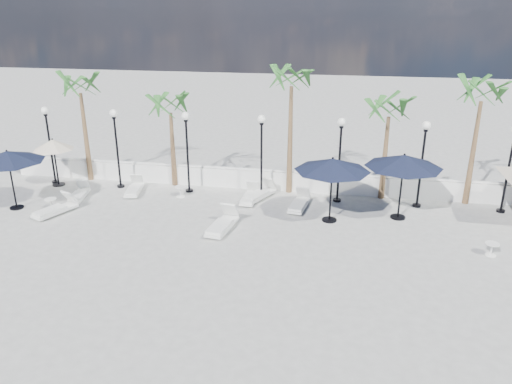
% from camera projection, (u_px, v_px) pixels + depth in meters
% --- Properties ---
extents(ground, '(100.00, 100.00, 0.00)m').
position_uv_depth(ground, '(230.00, 262.00, 17.32)').
color(ground, gray).
rests_on(ground, ground).
extents(balustrade, '(26.00, 0.30, 1.01)m').
position_uv_depth(balustrade, '(265.00, 180.00, 24.06)').
color(balustrade, white).
rests_on(balustrade, ground).
extents(lamppost_0, '(0.36, 0.36, 3.84)m').
position_uv_depth(lamppost_0, '(48.00, 134.00, 24.19)').
color(lamppost_0, black).
rests_on(lamppost_0, ground).
extents(lamppost_1, '(0.36, 0.36, 3.84)m').
position_uv_depth(lamppost_1, '(116.00, 138.00, 23.60)').
color(lamppost_1, black).
rests_on(lamppost_1, ground).
extents(lamppost_2, '(0.36, 0.36, 3.84)m').
position_uv_depth(lamppost_2, '(187.00, 141.00, 23.01)').
color(lamppost_2, black).
rests_on(lamppost_2, ground).
extents(lamppost_3, '(0.36, 0.36, 3.84)m').
position_uv_depth(lamppost_3, '(261.00, 145.00, 22.43)').
color(lamppost_3, black).
rests_on(lamppost_3, ground).
extents(lamppost_4, '(0.36, 0.36, 3.84)m').
position_uv_depth(lamppost_4, '(340.00, 148.00, 21.84)').
color(lamppost_4, black).
rests_on(lamppost_4, ground).
extents(lamppost_5, '(0.36, 0.36, 3.84)m').
position_uv_depth(lamppost_5, '(423.00, 152.00, 21.25)').
color(lamppost_5, black).
rests_on(lamppost_5, ground).
extents(lamppost_6, '(0.36, 0.36, 3.84)m').
position_uv_depth(lamppost_6, '(511.00, 157.00, 20.66)').
color(lamppost_6, black).
rests_on(lamppost_6, ground).
extents(palm_0, '(2.60, 2.60, 5.50)m').
position_uv_depth(palm_0, '(80.00, 90.00, 23.95)').
color(palm_0, brown).
rests_on(palm_0, ground).
extents(palm_1, '(2.60, 2.60, 4.70)m').
position_uv_depth(palm_1, '(170.00, 110.00, 23.47)').
color(palm_1, brown).
rests_on(palm_1, ground).
extents(palm_2, '(2.60, 2.60, 6.10)m').
position_uv_depth(palm_2, '(291.00, 84.00, 22.03)').
color(palm_2, brown).
rests_on(palm_2, ground).
extents(palm_3, '(2.60, 2.60, 4.90)m').
position_uv_depth(palm_3, '(389.00, 113.00, 21.72)').
color(palm_3, brown).
rests_on(palm_3, ground).
extents(palm_4, '(2.60, 2.60, 5.70)m').
position_uv_depth(palm_4, '(482.00, 98.00, 20.83)').
color(palm_4, brown).
rests_on(palm_4, ground).
extents(lounger_0, '(0.94, 1.91, 0.68)m').
position_uv_depth(lounger_0, '(134.00, 189.00, 23.60)').
color(lounger_0, white).
rests_on(lounger_0, ground).
extents(lounger_1, '(1.34, 2.06, 0.74)m').
position_uv_depth(lounger_1, '(55.00, 209.00, 21.22)').
color(lounger_1, white).
rests_on(lounger_1, ground).
extents(lounger_2, '(0.94, 1.86, 0.67)m').
position_uv_depth(lounger_2, '(79.00, 194.00, 22.94)').
color(lounger_2, white).
rests_on(lounger_2, ground).
extents(lounger_3, '(1.38, 2.07, 0.74)m').
position_uv_depth(lounger_3, '(260.00, 193.00, 22.96)').
color(lounger_3, white).
rests_on(lounger_3, ground).
extents(lounger_4, '(0.64, 1.85, 0.69)m').
position_uv_depth(lounger_4, '(250.00, 196.00, 22.65)').
color(lounger_4, white).
rests_on(lounger_4, ground).
extents(lounger_5, '(0.97, 2.18, 0.79)m').
position_uv_depth(lounger_5, '(222.00, 224.00, 19.71)').
color(lounger_5, white).
rests_on(lounger_5, ground).
extents(lounger_6, '(0.85, 1.95, 0.71)m').
position_uv_depth(lounger_6, '(299.00, 203.00, 21.83)').
color(lounger_6, white).
rests_on(lounger_6, ground).
extents(side_table_0, '(0.50, 0.50, 0.49)m').
position_uv_depth(side_table_0, '(51.00, 203.00, 21.74)').
color(side_table_0, white).
rests_on(side_table_0, ground).
extents(side_table_1, '(0.51, 0.51, 0.50)m').
position_uv_depth(side_table_1, '(180.00, 191.00, 23.14)').
color(side_table_1, white).
rests_on(side_table_1, ground).
extents(side_table_2, '(0.49, 0.49, 0.48)m').
position_uv_depth(side_table_2, '(492.00, 248.00, 17.71)').
color(side_table_2, white).
rests_on(side_table_2, ground).
extents(parasol_navy_left, '(3.02, 3.02, 2.67)m').
position_uv_depth(parasol_navy_left, '(8.00, 157.00, 21.11)').
color(parasol_navy_left, black).
rests_on(parasol_navy_left, ground).
extents(parasol_navy_mid, '(3.14, 3.14, 2.82)m').
position_uv_depth(parasol_navy_mid, '(404.00, 161.00, 20.07)').
color(parasol_navy_mid, black).
rests_on(parasol_navy_mid, ground).
extents(parasol_navy_right, '(3.07, 3.07, 2.75)m').
position_uv_depth(parasol_navy_right, '(332.00, 165.00, 19.83)').
color(parasol_navy_right, black).
rests_on(parasol_navy_right, ground).
extents(parasol_cream_small, '(1.94, 1.94, 2.39)m').
position_uv_depth(parasol_cream_small, '(53.00, 145.00, 24.01)').
color(parasol_cream_small, black).
rests_on(parasol_cream_small, ground).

